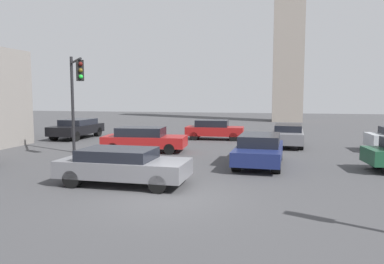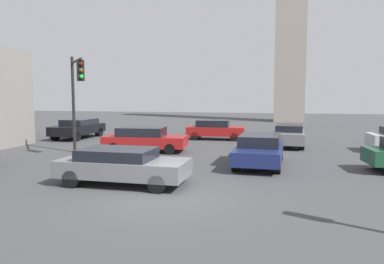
{
  "view_description": "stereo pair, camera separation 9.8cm",
  "coord_description": "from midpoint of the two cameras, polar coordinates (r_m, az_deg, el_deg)",
  "views": [
    {
      "loc": [
        3.21,
        -11.01,
        3.22
      ],
      "look_at": [
        0.02,
        4.31,
        1.63
      ],
      "focal_mm": 35.27,
      "sensor_mm": 36.0,
      "label": 1
    },
    {
      "loc": [
        3.31,
        -10.99,
        3.22
      ],
      "look_at": [
        0.02,
        4.31,
        1.63
      ],
      "focal_mm": 35.27,
      "sensor_mm": 36.0,
      "label": 2
    }
  ],
  "objects": [
    {
      "name": "ground_plane",
      "position": [
        11.92,
        -4.62,
        -9.91
      ],
      "size": [
        107.57,
        107.57,
        0.0
      ],
      "primitive_type": "plane",
      "color": "#424244"
    },
    {
      "name": "traffic_light_2",
      "position": [
        20.4,
        -17.27,
        6.72
      ],
      "size": [
        1.9,
        2.39,
        5.22
      ],
      "rotation": [
        0.0,
        0.0,
        -0.91
      ],
      "color": "black",
      "rests_on": "ground_plane"
    },
    {
      "name": "car_1",
      "position": [
        28.67,
        -17.08,
        0.6
      ],
      "size": [
        2.25,
        4.71,
        1.39
      ],
      "rotation": [
        0.0,
        0.0,
        -1.62
      ],
      "color": "black",
      "rests_on": "ground_plane"
    },
    {
      "name": "car_2",
      "position": [
        23.95,
        14.21,
        -0.41
      ],
      "size": [
        2.03,
        4.23,
        1.33
      ],
      "rotation": [
        0.0,
        0.0,
        -1.63
      ],
      "color": "slate",
      "rests_on": "ground_plane"
    },
    {
      "name": "car_4",
      "position": [
        17.32,
        10.0,
        -2.56
      ],
      "size": [
        2.21,
        4.84,
        1.39
      ],
      "rotation": [
        0.0,
        0.0,
        -1.62
      ],
      "color": "navy",
      "rests_on": "ground_plane"
    },
    {
      "name": "car_5",
      "position": [
        13.68,
        -10.65,
        -4.94
      ],
      "size": [
        4.63,
        2.1,
        1.29
      ],
      "rotation": [
        0.0,
        0.0,
        -0.03
      ],
      "color": "slate",
      "rests_on": "ground_plane"
    },
    {
      "name": "car_6",
      "position": [
        26.7,
        3.24,
        0.41
      ],
      "size": [
        4.06,
        1.71,
        1.38
      ],
      "rotation": [
        0.0,
        0.0,
        0.02
      ],
      "color": "maroon",
      "rests_on": "ground_plane"
    },
    {
      "name": "car_7",
      "position": [
        21.24,
        -7.43,
        -1.03
      ],
      "size": [
        4.69,
        2.19,
        1.37
      ],
      "rotation": [
        0.0,
        0.0,
        0.07
      ],
      "color": "maroon",
      "rests_on": "ground_plane"
    },
    {
      "name": "skyline_tower",
      "position": [
        46.81,
        14.43,
        17.3
      ],
      "size": [
        3.41,
        3.41,
        25.43
      ],
      "primitive_type": "cube",
      "color": "gray",
      "rests_on": "ground_plane"
    }
  ]
}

